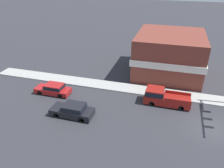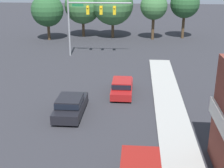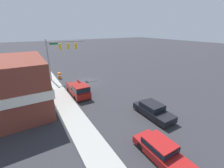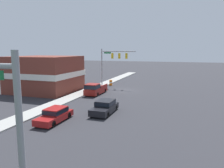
{
  "view_description": "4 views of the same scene",
  "coord_description": "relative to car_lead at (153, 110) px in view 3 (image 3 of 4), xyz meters",
  "views": [
    {
      "loc": [
        -19.55,
        4.93,
        14.42
      ],
      "look_at": [
        1.3,
        10.97,
        2.83
      ],
      "focal_mm": 35.0,
      "sensor_mm": 36.0,
      "label": 1
    },
    {
      "loc": [
        2.98,
        -6.66,
        10.27
      ],
      "look_at": [
        1.27,
        14.04,
        2.7
      ],
      "focal_mm": 50.0,
      "sensor_mm": 36.0,
      "label": 2
    },
    {
      "loc": [
        9.26,
        24.48,
        9.15
      ],
      "look_at": [
        -0.06,
        8.86,
        2.29
      ],
      "focal_mm": 24.0,
      "sensor_mm": 36.0,
      "label": 3
    },
    {
      "loc": [
        -10.47,
        37.03,
        7.11
      ],
      "look_at": [
        -1.27,
        10.12,
        2.67
      ],
      "focal_mm": 35.0,
      "sensor_mm": 36.0,
      "label": 4
    }
  ],
  "objects": [
    {
      "name": "car_lead",
      "position": [
        0.0,
        0.0,
        0.0
      ],
      "size": [
        1.93,
        4.69,
        1.46
      ],
      "color": "black",
      "rests_on": "ground"
    },
    {
      "name": "car_oncoming",
      "position": [
        3.66,
        4.43,
        -0.04
      ],
      "size": [
        1.78,
        4.58,
        1.38
      ],
      "rotation": [
        0.0,
        0.0,
        3.14
      ],
      "color": "black",
      "rests_on": "ground"
    },
    {
      "name": "near_signal_assembly",
      "position": [
        5.12,
        -17.97,
        4.64
      ],
      "size": [
        6.97,
        0.49,
        7.35
      ],
      "color": "gray",
      "rests_on": "ground"
    },
    {
      "name": "sidewalk_curb",
      "position": [
        7.61,
        -14.49,
        -0.69
      ],
      "size": [
        2.4,
        60.0,
        0.14
      ],
      "color": "#9E9E99",
      "rests_on": "ground"
    },
    {
      "name": "construction_barrel",
      "position": [
        5.81,
        -18.74,
        -0.2
      ],
      "size": [
        0.59,
        0.59,
        1.1
      ],
      "color": "orange",
      "rests_on": "ground"
    },
    {
      "name": "ground_plane",
      "position": [
        1.91,
        -14.49,
        -0.76
      ],
      "size": [
        200.0,
        200.0,
        0.0
      ],
      "primitive_type": "plane",
      "color": "#2D2D33"
    },
    {
      "name": "pickup_truck_parked",
      "position": [
        5.21,
        -9.2,
        0.16
      ],
      "size": [
        2.0,
        5.35,
        1.87
      ],
      "color": "black",
      "rests_on": "ground"
    }
  ]
}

